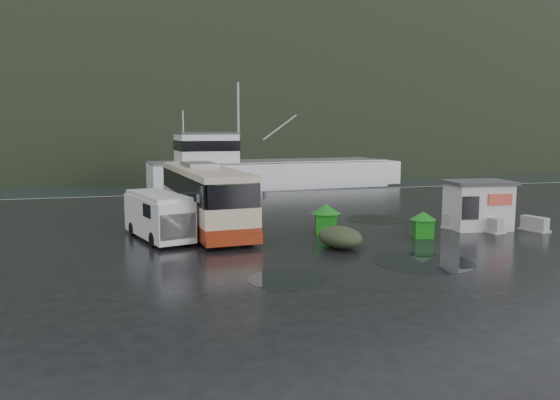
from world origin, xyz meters
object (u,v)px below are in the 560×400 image
object	(u,v)px
jersey_barrier_a	(490,232)
jersey_barrier_c	(534,231)
jersey_barrier_b	(457,229)
coach_bus	(204,227)
waste_bin_left	(422,237)
waste_bin_right	(326,234)
fishing_trawler	(270,181)
dome_tent	(340,248)
white_van	(159,239)
ticket_kiosk	(477,229)

from	to	relation	value
jersey_barrier_a	jersey_barrier_c	bearing A→B (deg)	-8.23
jersey_barrier_b	coach_bus	bearing A→B (deg)	161.55
waste_bin_left	waste_bin_right	bearing A→B (deg)	152.56
fishing_trawler	dome_tent	bearing A→B (deg)	-102.97
white_van	jersey_barrier_a	distance (m)	17.00
white_van	waste_bin_right	distance (m)	8.40
dome_tent	jersey_barrier_b	distance (m)	8.14
waste_bin_right	dome_tent	size ratio (longest dim) A/B	0.61
white_van	ticket_kiosk	xyz separation A→B (m)	(16.73, -1.66, 0.00)
coach_bus	jersey_barrier_a	bearing A→B (deg)	-25.67
coach_bus	white_van	size ratio (longest dim) A/B	2.28
coach_bus	jersey_barrier_c	world-z (taller)	coach_bus
ticket_kiosk	jersey_barrier_a	world-z (taller)	ticket_kiosk
dome_tent	jersey_barrier_a	distance (m)	9.10
waste_bin_right	dome_tent	xyz separation A→B (m)	(-0.55, -3.34, 0.00)
dome_tent	waste_bin_right	bearing A→B (deg)	80.68
coach_bus	waste_bin_right	xyz separation A→B (m)	(5.77, -3.55, 0.00)
waste_bin_left	jersey_barrier_b	xyz separation A→B (m)	(2.89, 1.46, 0.00)
jersey_barrier_b	fishing_trawler	size ratio (longest dim) A/B	0.05
white_van	jersey_barrier_b	xyz separation A→B (m)	(15.53, -1.58, 0.00)
jersey_barrier_a	coach_bus	bearing A→B (deg)	159.15
jersey_barrier_b	fishing_trawler	world-z (taller)	fishing_trawler
jersey_barrier_a	jersey_barrier_b	distance (m)	1.67
dome_tent	jersey_barrier_b	world-z (taller)	dome_tent
waste_bin_right	dome_tent	world-z (taller)	waste_bin_right
coach_bus	fishing_trawler	bearing A→B (deg)	63.16
waste_bin_right	fishing_trawler	bearing A→B (deg)	81.34
dome_tent	jersey_barrier_b	xyz separation A→B (m)	(7.72, 2.57, 0.00)
dome_tent	jersey_barrier_c	xyz separation A→B (m)	(11.45, 1.12, 0.00)
jersey_barrier_a	jersey_barrier_b	size ratio (longest dim) A/B	0.98
jersey_barrier_a	jersey_barrier_b	bearing A→B (deg)	139.10
waste_bin_right	fishing_trawler	xyz separation A→B (m)	(4.35, 28.56, 0.00)
waste_bin_left	fishing_trawler	size ratio (longest dim) A/B	0.05
waste_bin_left	jersey_barrier_c	xyz separation A→B (m)	(6.62, 0.01, 0.00)
ticket_kiosk	fishing_trawler	distance (m)	29.67
jersey_barrier_c	white_van	bearing A→B (deg)	171.06
waste_bin_left	coach_bus	bearing A→B (deg)	150.11
ticket_kiosk	jersey_barrier_c	distance (m)	2.88
white_van	ticket_kiosk	bearing A→B (deg)	-21.64
ticket_kiosk	fishing_trawler	world-z (taller)	fishing_trawler
coach_bus	ticket_kiosk	distance (m)	14.80
white_van	waste_bin_left	xyz separation A→B (m)	(12.65, -3.04, 0.00)
coach_bus	dome_tent	world-z (taller)	coach_bus
white_van	waste_bin_right	world-z (taller)	white_van
white_van	fishing_trawler	size ratio (longest dim) A/B	0.19
dome_tent	jersey_barrier_b	size ratio (longest dim) A/B	1.58
dome_tent	jersey_barrier_c	size ratio (longest dim) A/B	1.63
ticket_kiosk	jersey_barrier_b	size ratio (longest dim) A/B	2.12
waste_bin_right	fishing_trawler	world-z (taller)	fishing_trawler
white_van	jersey_barrier_c	world-z (taller)	white_van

